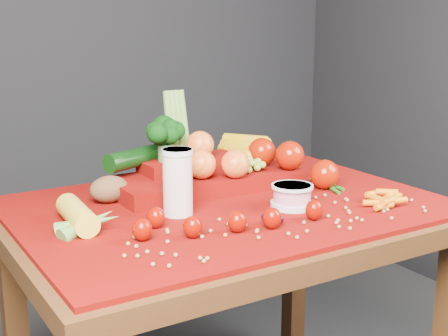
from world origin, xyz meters
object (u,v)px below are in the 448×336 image
milk_glass (178,180)px  produce_mound (214,166)px  table (228,243)px  yogurt_bowl (292,195)px

milk_glass → produce_mound: bearing=40.6°
table → produce_mound: bearing=73.1°
yogurt_bowl → table: bearing=135.8°
milk_glass → table: bearing=6.9°
produce_mound → milk_glass: bearing=-139.4°
milk_glass → yogurt_bowl: bearing=-19.5°
table → produce_mound: 0.23m
produce_mound → yogurt_bowl: bearing=-75.0°
yogurt_bowl → produce_mound: (-0.07, 0.26, 0.03)m
yogurt_bowl → milk_glass: bearing=160.5°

